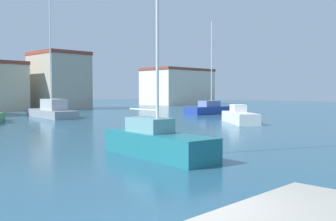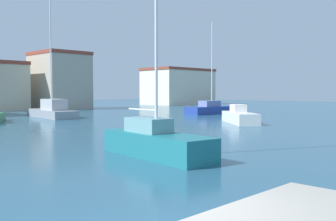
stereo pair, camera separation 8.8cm
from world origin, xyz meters
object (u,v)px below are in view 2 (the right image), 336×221
sailboat_teal_distant_north (155,141)px  sailboat_blue_distant_east (211,109)px  motorboat_white_inner_mooring (240,117)px  sailboat_grey_near_pier (52,111)px

sailboat_teal_distant_north → sailboat_blue_distant_east: bearing=34.5°
motorboat_white_inner_mooring → sailboat_grey_near_pier: size_ratio=0.45×
sailboat_teal_distant_north → sailboat_grey_near_pier: (8.73, 24.56, 0.06)m
sailboat_blue_distant_east → sailboat_grey_near_pier: bearing=155.0°
sailboat_grey_near_pier → sailboat_teal_distant_north: bearing=-109.6°
sailboat_grey_near_pier → sailboat_blue_distant_east: bearing=-25.0°
sailboat_teal_distant_north → motorboat_white_inner_mooring: size_ratio=1.54×
sailboat_teal_distant_north → sailboat_grey_near_pier: bearing=70.4°
sailboat_blue_distant_east → sailboat_teal_distant_north: bearing=-145.5°
sailboat_teal_distant_north → sailboat_blue_distant_east: sailboat_blue_distant_east is taller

